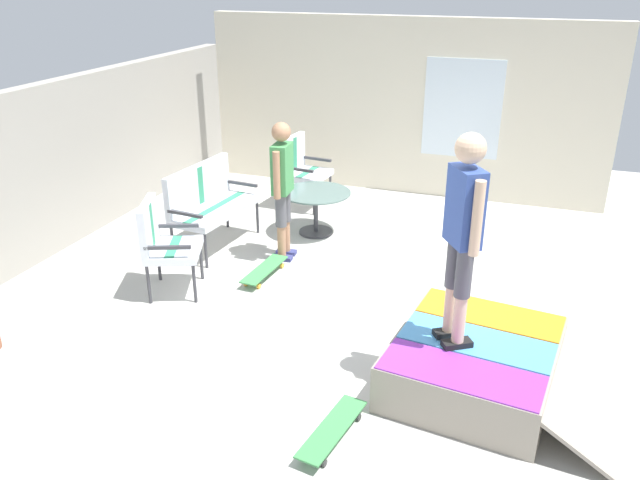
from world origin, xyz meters
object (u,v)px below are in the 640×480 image
at_px(skate_ramp, 477,363).
at_px(person_skater, 463,226).
at_px(person_watching, 282,182).
at_px(patio_bench, 207,198).
at_px(patio_chair_near_house, 300,165).
at_px(skateboard_spare, 332,429).
at_px(skateboard_by_bench, 264,270).
at_px(patio_chair_by_wall, 162,239).
at_px(patio_table, 316,204).

relative_size(skate_ramp, person_skater, 1.15).
bearing_deg(person_watching, person_skater, -130.05).
height_order(patio_bench, patio_chair_near_house, same).
bearing_deg(patio_chair_near_house, skateboard_spare, -156.52).
distance_m(skate_ramp, skateboard_by_bench, 2.80).
bearing_deg(patio_chair_by_wall, person_watching, -35.36).
relative_size(patio_table, skateboard_by_bench, 1.11).
bearing_deg(patio_bench, skateboard_spare, -138.49).
height_order(patio_chair_by_wall, person_watching, person_watching).
bearing_deg(skateboard_spare, skate_ramp, -42.11).
relative_size(patio_table, skateboard_spare, 1.09).
distance_m(patio_bench, skateboard_spare, 3.92).
relative_size(patio_chair_by_wall, skateboard_spare, 1.24).
relative_size(person_skater, skateboard_spare, 2.10).
height_order(patio_chair_by_wall, skateboard_spare, patio_chair_by_wall).
xyz_separation_m(patio_bench, person_watching, (-0.05, -1.02, 0.34)).
bearing_deg(skateboard_by_bench, skate_ramp, -117.02).
height_order(skate_ramp, skateboard_spare, skate_ramp).
distance_m(skate_ramp, patio_chair_by_wall, 3.43).
bearing_deg(person_watching, skate_ramp, -126.51).
bearing_deg(person_skater, patio_chair_by_wall, 77.76).
height_order(patio_chair_by_wall, person_skater, person_skater).
relative_size(patio_table, person_skater, 0.52).
xyz_separation_m(patio_bench, patio_table, (0.79, -1.13, -0.21)).
distance_m(skate_ramp, patio_bench, 4.00).
xyz_separation_m(patio_table, skateboard_by_bench, (-1.40, 0.12, -0.32)).
bearing_deg(skateboard_spare, patio_table, 21.33).
bearing_deg(patio_table, skateboard_by_bench, 175.10).
bearing_deg(patio_bench, patio_table, -55.15).
xyz_separation_m(skate_ramp, patio_bench, (1.88, 3.50, 0.40)).
relative_size(skate_ramp, patio_bench, 1.53).
xyz_separation_m(person_skater, skateboard_by_bench, (1.34, 2.28, -1.36)).
distance_m(skate_ramp, patio_table, 3.58).
xyz_separation_m(patio_bench, patio_chair_near_house, (1.71, -0.57, -0.00)).
distance_m(patio_bench, skateboard_by_bench, 1.30).
distance_m(patio_chair_near_house, skateboard_spare, 5.07).
height_order(patio_chair_by_wall, patio_table, patio_chair_by_wall).
bearing_deg(skateboard_by_bench, patio_chair_near_house, 10.81).
height_order(patio_chair_near_house, skateboard_by_bench, patio_chair_near_house).
xyz_separation_m(person_watching, skateboard_by_bench, (-0.57, 0.01, -0.87)).
bearing_deg(skateboard_spare, patio_bench, 41.51).
xyz_separation_m(patio_chair_near_house, skateboard_by_bench, (-2.33, -0.44, -0.53)).
height_order(patio_bench, skateboard_by_bench, patio_bench).
relative_size(patio_bench, person_skater, 0.75).
height_order(skate_ramp, patio_chair_near_house, patio_chair_near_house).
relative_size(person_watching, skateboard_spare, 2.00).
bearing_deg(person_skater, patio_bench, 59.32).
bearing_deg(patio_chair_near_house, patio_bench, 161.69).
height_order(patio_table, person_skater, person_skater).
relative_size(skate_ramp, patio_chair_near_house, 1.95).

